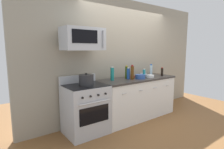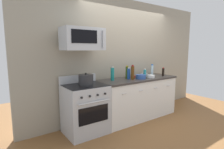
{
  "view_description": "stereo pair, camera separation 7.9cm",
  "coord_description": "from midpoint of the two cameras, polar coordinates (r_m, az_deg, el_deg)",
  "views": [
    {
      "loc": [
        -2.87,
        -2.88,
        1.58
      ],
      "look_at": [
        -0.77,
        -0.05,
        1.07
      ],
      "focal_mm": 28.8,
      "sensor_mm": 36.0,
      "label": 1
    },
    {
      "loc": [
        -2.81,
        -2.93,
        1.58
      ],
      "look_at": [
        -0.77,
        -0.05,
        1.07
      ],
      "focal_mm": 28.8,
      "sensor_mm": 36.0,
      "label": 2
    }
  ],
  "objects": [
    {
      "name": "bowl_red_small",
      "position": [
        4.17,
        6.01,
        -0.63
      ],
      "size": [
        0.1,
        0.1,
        0.04
      ],
      "color": "#B72D28",
      "rests_on": "countertop_slab"
    },
    {
      "name": "bottle_soda_blue",
      "position": [
        3.94,
        4.63,
        0.33
      ],
      "size": [
        0.07,
        0.07,
        0.26
      ],
      "color": "#1E4CA5",
      "rests_on": "countertop_slab"
    },
    {
      "name": "microwave",
      "position": [
        3.31,
        -9.93,
        11.03
      ],
      "size": [
        0.74,
        0.44,
        0.4
      ],
      "color": "#B7BABF"
    },
    {
      "name": "counter_unit",
      "position": [
        4.21,
        7.5,
        -7.3
      ],
      "size": [
        1.94,
        0.66,
        0.92
      ],
      "color": "white",
      "rests_on": "ground_plane"
    },
    {
      "name": "bottle_olive_oil",
      "position": [
        4.01,
        4.04,
        0.7
      ],
      "size": [
        0.06,
        0.06,
        0.29
      ],
      "color": "#385114",
      "rests_on": "countertop_slab"
    },
    {
      "name": "range_oven",
      "position": [
        3.45,
        -9.06,
        -10.67
      ],
      "size": [
        0.76,
        0.69,
        1.07
      ],
      "color": "#B7BABF",
      "rests_on": "ground_plane"
    },
    {
      "name": "bottle_soy_sauce_dark",
      "position": [
        4.58,
        15.13,
        0.85
      ],
      "size": [
        0.06,
        0.06,
        0.2
      ],
      "color": "black",
      "rests_on": "countertop_slab"
    },
    {
      "name": "stockpot",
      "position": [
        3.27,
        -8.85,
        -1.74
      ],
      "size": [
        0.27,
        0.27,
        0.23
      ],
      "color": "#262628",
      "rests_on": "range_oven"
    },
    {
      "name": "ground_plane",
      "position": [
        4.36,
        7.38,
        -13.14
      ],
      "size": [
        6.03,
        6.03,
        0.0
      ],
      "primitive_type": "plane",
      "color": "brown"
    },
    {
      "name": "bottle_wine_amber",
      "position": [
        3.9,
        5.86,
        0.62
      ],
      "size": [
        0.07,
        0.07,
        0.31
      ],
      "color": "#59330F",
      "rests_on": "countertop_slab"
    },
    {
      "name": "bowl_steel_prep",
      "position": [
        4.39,
        9.39,
        -0.03
      ],
      "size": [
        0.16,
        0.16,
        0.08
      ],
      "color": "#B2B5BA",
      "rests_on": "countertop_slab"
    },
    {
      "name": "bottle_sparkling_teal",
      "position": [
        3.76,
        -0.53,
        0.24
      ],
      "size": [
        0.08,
        0.08,
        0.29
      ],
      "color": "#197F7A",
      "rests_on": "countertop_slab"
    },
    {
      "name": "bowl_blue_mixing",
      "position": [
        4.03,
        8.42,
        -0.62
      ],
      "size": [
        0.22,
        0.22,
        0.09
      ],
      "color": "#2D519E",
      "rests_on": "countertop_slab"
    },
    {
      "name": "back_wall",
      "position": [
        4.37,
        3.96,
        5.16
      ],
      "size": [
        5.03,
        0.1,
        2.7
      ],
      "primitive_type": "cube",
      "color": "#9E937F",
      "rests_on": "ground_plane"
    },
    {
      "name": "bottle_water_clear",
      "position": [
        4.53,
        11.8,
        1.35
      ],
      "size": [
        0.07,
        0.07,
        0.28
      ],
      "color": "silver",
      "rests_on": "countertop_slab"
    },
    {
      "name": "bottle_dish_soap",
      "position": [
        4.22,
        9.62,
        0.4
      ],
      "size": [
        0.06,
        0.06,
        0.2
      ],
      "color": "teal",
      "rests_on": "countertop_slab"
    },
    {
      "name": "bowl_white_ceramic",
      "position": [
        4.24,
        11.51,
        -0.48
      ],
      "size": [
        0.18,
        0.18,
        0.06
      ],
      "color": "white",
      "rests_on": "countertop_slab"
    }
  ]
}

